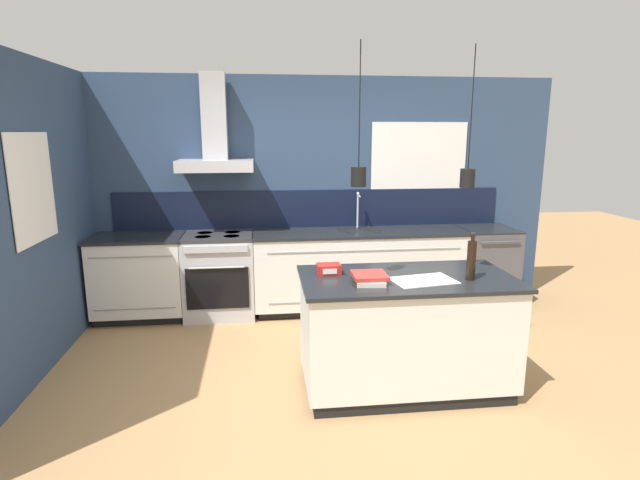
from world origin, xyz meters
The scene contains 12 objects.
ground_plane centered at (0.00, 0.00, 0.00)m, with size 16.00×16.00×0.00m, color #A87F51.
wall_back centered at (-0.07, 2.00, 1.35)m, with size 5.60×2.29×2.60m.
wall_left centered at (-2.43, 0.70, 1.30)m, with size 0.08×3.80×2.60m.
counter_run_left centered at (-1.89, 1.69, 0.46)m, with size 0.96×0.64×0.91m.
counter_run_sink centered at (0.51, 1.69, 0.46)m, with size 2.39×0.64×1.32m.
oven_range centered at (-1.05, 1.69, 0.46)m, with size 0.75×0.66×0.91m.
dishwasher centered at (2.00, 1.69, 0.46)m, with size 0.60×0.65×0.91m.
kitchen_island centered at (0.52, -0.11, 0.46)m, with size 1.63×0.87×0.91m.
bottle_on_island centered at (0.96, -0.24, 1.06)m, with size 0.07×0.07×0.36m.
book_stack centered at (0.21, -0.20, 0.94)m, with size 0.26×0.36×0.06m.
red_supply_box centered at (-0.07, 0.03, 0.95)m, with size 0.18×0.14×0.08m.
paper_pile centered at (0.61, -0.23, 0.91)m, with size 0.50×0.37×0.01m.
Camera 1 is at (-0.57, -3.67, 1.99)m, focal length 28.00 mm.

